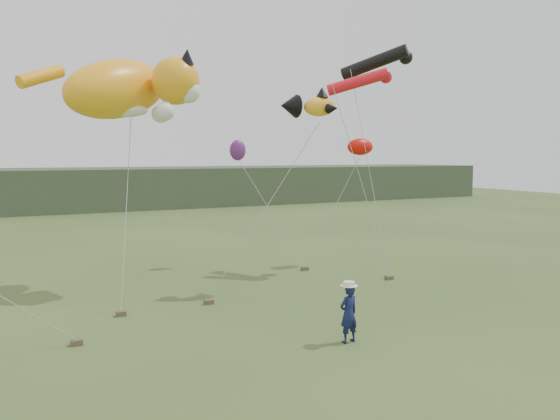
% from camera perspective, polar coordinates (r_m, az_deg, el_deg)
% --- Properties ---
extents(ground, '(120.00, 120.00, 0.00)m').
position_cam_1_polar(ground, '(17.00, 7.70, -12.62)').
color(ground, '#385123').
rests_on(ground, ground).
extents(headland, '(90.00, 13.00, 4.00)m').
position_cam_1_polar(headland, '(58.42, -20.54, 2.03)').
color(headland, '#2D3D28').
rests_on(headland, ground).
extents(festival_attendant, '(0.67, 0.49, 1.68)m').
position_cam_1_polar(festival_attendant, '(15.95, 7.18, -10.69)').
color(festival_attendant, '#121944').
rests_on(festival_attendant, ground).
extents(sandbag_anchors, '(13.30, 6.17, 0.16)m').
position_cam_1_polar(sandbag_anchors, '(20.73, -4.35, -8.97)').
color(sandbag_anchors, brown).
rests_on(sandbag_anchors, ground).
extents(cat_kite, '(6.70, 4.88, 3.24)m').
position_cam_1_polar(cat_kite, '(22.80, -15.39, 12.19)').
color(cat_kite, '#FFA418').
rests_on(cat_kite, ground).
extents(fish_kite, '(2.35, 1.58, 1.22)m').
position_cam_1_polar(fish_kite, '(21.75, 2.98, 10.84)').
color(fish_kite, '#FFAA20').
rests_on(fish_kite, ground).
extents(tube_kites, '(4.21, 2.87, 2.36)m').
position_cam_1_polar(tube_kites, '(26.53, 9.72, 14.29)').
color(tube_kites, black).
rests_on(tube_kites, ground).
extents(misc_kites, '(6.69, 2.95, 1.08)m').
position_cam_1_polar(misc_kites, '(26.93, 4.41, 6.49)').
color(misc_kites, red).
rests_on(misc_kites, ground).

